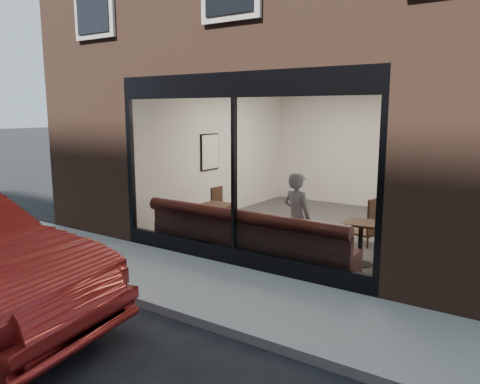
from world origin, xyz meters
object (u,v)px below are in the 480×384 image
Objects in this scene: cafe_table_left at (216,205)px; cafe_chair_right at (365,233)px; cafe_table_right at (361,223)px; banquette at (247,246)px; cafe_chair_left at (210,217)px; person at (297,218)px.

cafe_table_left is 1.40× the size of cafe_chair_right.
cafe_table_right is at bearing 118.22° from cafe_chair_right.
cafe_table_right is at bearing 23.98° from banquette.
cafe_chair_left is 0.83× the size of cafe_chair_right.
banquette is 2.53× the size of person.
banquette is 2.00m from cafe_table_right.
cafe_table_left is 2.90m from cafe_table_right.
person is 2.51× the size of cafe_table_left.
person reaches higher than cafe_chair_left.
cafe_table_left is at bearing 41.91° from cafe_chair_right.
cafe_chair_right is (-0.36, 1.23, -0.50)m from cafe_table_right.
person reaches higher than banquette.
person is 1.93m from cafe_table_left.
banquette is 8.86× the size of cafe_chair_right.
cafe_table_left reaches higher than cafe_chair_right.
banquette is 1.03m from person.
cafe_table_left is at bearing 9.42° from person.
cafe_chair_left is at bearing 171.16° from cafe_table_right.
cafe_table_right is 1.37m from cafe_chair_right.
banquette is 1.35m from cafe_table_left.
cafe_chair_left is (-2.69, 1.03, -0.55)m from person.
cafe_chair_right is (0.61, 1.69, -0.55)m from person.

